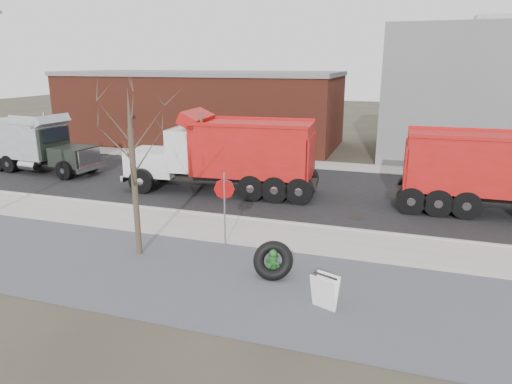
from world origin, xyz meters
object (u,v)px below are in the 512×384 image
(dump_truck_red_a, at_px, (504,170))
(dump_truck_grey, at_px, (34,142))
(fire_hydrant, at_px, (273,264))
(truck_tire, at_px, (273,261))
(sandwich_board, at_px, (325,292))
(stop_sign, at_px, (224,196))
(dump_truck_red_b, at_px, (228,152))

(dump_truck_red_a, relative_size, dump_truck_grey, 1.26)
(dump_truck_grey, bearing_deg, fire_hydrant, -22.42)
(truck_tire, relative_size, sandwich_board, 1.33)
(truck_tire, height_order, dump_truck_red_a, dump_truck_red_a)
(truck_tire, height_order, stop_sign, stop_sign)
(stop_sign, bearing_deg, dump_truck_red_a, 44.07)
(sandwich_board, xyz_separation_m, dump_truck_red_a, (5.38, 9.44, 1.35))
(dump_truck_red_b, xyz_separation_m, dump_truck_grey, (-11.80, 0.76, -0.29))
(fire_hydrant, height_order, dump_truck_red_a, dump_truck_red_a)
(truck_tire, bearing_deg, dump_truck_grey, 152.22)
(sandwich_board, xyz_separation_m, dump_truck_grey, (-17.88, 9.83, 1.14))
(stop_sign, distance_m, dump_truck_red_b, 6.47)
(dump_truck_grey, bearing_deg, dump_truck_red_b, 1.54)
(fire_hydrant, bearing_deg, sandwich_board, -19.00)
(dump_truck_red_b, bearing_deg, sandwich_board, 119.40)
(dump_truck_red_a, xyz_separation_m, dump_truck_red_b, (-11.46, -0.37, 0.08))
(truck_tire, bearing_deg, fire_hydrant, 101.05)
(fire_hydrant, bearing_deg, stop_sign, 161.76)
(fire_hydrant, relative_size, dump_truck_red_a, 0.09)
(fire_hydrant, distance_m, stop_sign, 3.01)
(fire_hydrant, distance_m, sandwich_board, 2.18)
(truck_tire, xyz_separation_m, dump_truck_red_b, (-4.39, 7.77, 1.40))
(fire_hydrant, height_order, stop_sign, stop_sign)
(sandwich_board, distance_m, dump_truck_red_b, 11.01)
(dump_truck_red_a, xyz_separation_m, dump_truck_grey, (-23.26, 0.38, -0.21))
(fire_hydrant, bearing_deg, truck_tire, -59.31)
(truck_tire, bearing_deg, dump_truck_red_a, 49.07)
(dump_truck_red_a, bearing_deg, truck_tire, -131.81)
(sandwich_board, relative_size, dump_truck_grey, 0.13)
(stop_sign, xyz_separation_m, dump_truck_grey, (-14.06, 6.82, -0.10))
(dump_truck_red_b, height_order, dump_truck_grey, dump_truck_red_b)
(sandwich_board, height_order, dump_truck_red_b, dump_truck_red_b)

